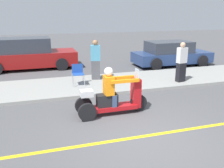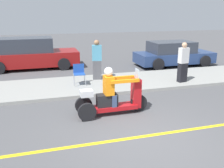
# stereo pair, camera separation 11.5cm
# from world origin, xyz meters

# --- Properties ---
(ground_plane) EXTENTS (60.00, 60.00, 0.00)m
(ground_plane) POSITION_xyz_m (0.00, 0.00, 0.00)
(ground_plane) COLOR #4C4C4F
(lane_stripe) EXTENTS (24.00, 0.12, 0.01)m
(lane_stripe) POSITION_xyz_m (-0.34, 0.00, 0.00)
(lane_stripe) COLOR gold
(lane_stripe) RESTS_ON ground
(sidewalk_strip) EXTENTS (28.00, 2.80, 0.12)m
(sidewalk_strip) POSITION_xyz_m (0.00, 4.60, 0.06)
(sidewalk_strip) COLOR gray
(sidewalk_strip) RESTS_ON ground
(motorcycle_trike) EXTENTS (2.19, 0.65, 1.45)m
(motorcycle_trike) POSITION_xyz_m (-0.33, 1.58, 0.53)
(motorcycle_trike) COLOR black
(motorcycle_trike) RESTS_ON ground
(spectator_by_tree) EXTENTS (0.44, 0.31, 1.70)m
(spectator_by_tree) POSITION_xyz_m (0.04, 5.19, 0.94)
(spectator_by_tree) COLOR #515156
(spectator_by_tree) RESTS_ON sidewalk_strip
(spectator_end_of_line) EXTENTS (0.43, 0.30, 1.65)m
(spectator_end_of_line) POSITION_xyz_m (3.37, 3.77, 0.92)
(spectator_end_of_line) COLOR black
(spectator_end_of_line) RESTS_ON sidewalk_strip
(folding_chair_set_back) EXTENTS (0.49, 0.49, 0.82)m
(folding_chair_set_back) POSITION_xyz_m (-0.83, 4.61, 0.62)
(folding_chair_set_back) COLOR #A5A8AD
(folding_chair_set_back) RESTS_ON sidewalk_strip
(parked_car_lot_center) EXTENTS (4.36, 1.96, 1.36)m
(parked_car_lot_center) POSITION_xyz_m (4.94, 7.33, 0.65)
(parked_car_lot_center) COLOR navy
(parked_car_lot_center) RESTS_ON ground
(parked_car_lot_left) EXTENTS (4.87, 2.04, 1.65)m
(parked_car_lot_left) POSITION_xyz_m (-2.78, 8.78, 0.77)
(parked_car_lot_left) COLOR maroon
(parked_car_lot_left) RESTS_ON ground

